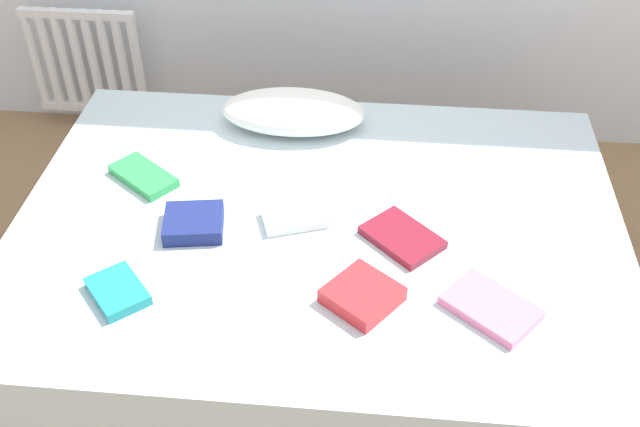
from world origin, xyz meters
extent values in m
plane|color=#93704C|center=(0.00, 0.00, 0.00)|extent=(8.00, 8.00, 0.00)
cube|color=brown|center=(0.00, 0.00, 0.14)|extent=(2.00, 1.50, 0.28)
cube|color=silver|center=(0.00, 0.00, 0.39)|extent=(1.96, 1.46, 0.22)
cylinder|color=white|center=(-1.46, 1.20, 0.36)|extent=(0.04, 0.04, 0.52)
cylinder|color=white|center=(-1.39, 1.20, 0.36)|extent=(0.04, 0.04, 0.52)
cylinder|color=white|center=(-1.32, 1.20, 0.36)|extent=(0.04, 0.04, 0.52)
cylinder|color=white|center=(-1.25, 1.20, 0.36)|extent=(0.04, 0.04, 0.52)
cylinder|color=white|center=(-1.18, 1.20, 0.36)|extent=(0.04, 0.04, 0.52)
cylinder|color=white|center=(-1.11, 1.20, 0.36)|extent=(0.04, 0.04, 0.52)
cylinder|color=white|center=(-1.04, 1.20, 0.36)|extent=(0.04, 0.04, 0.52)
cylinder|color=white|center=(-0.97, 1.20, 0.36)|extent=(0.04, 0.04, 0.52)
cube|color=white|center=(-1.21, 1.20, 0.60)|extent=(0.54, 0.04, 0.04)
cube|color=white|center=(-1.21, 1.20, 0.12)|extent=(0.54, 0.04, 0.04)
ellipsoid|color=white|center=(-0.15, 0.53, 0.57)|extent=(0.54, 0.28, 0.13)
cube|color=green|center=(-0.62, 0.15, 0.52)|extent=(0.27, 0.25, 0.03)
cube|color=pink|center=(0.52, -0.36, 0.51)|extent=(0.30, 0.29, 0.03)
cube|color=white|center=(-0.08, -0.02, 0.51)|extent=(0.23, 0.18, 0.03)
cube|color=maroon|center=(0.27, -0.08, 0.51)|extent=(0.28, 0.28, 0.03)
cube|color=red|center=(0.16, -0.35, 0.52)|extent=(0.25, 0.25, 0.05)
cube|color=teal|center=(-0.54, -0.40, 0.52)|extent=(0.22, 0.23, 0.03)
cube|color=navy|center=(-0.39, -0.09, 0.53)|extent=(0.21, 0.19, 0.05)
camera|label=1|loc=(0.18, -1.83, 2.05)|focal=41.93mm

